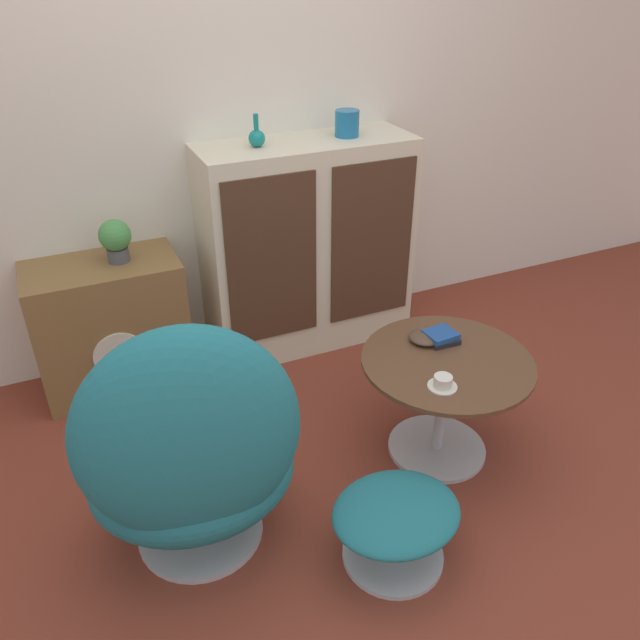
{
  "coord_description": "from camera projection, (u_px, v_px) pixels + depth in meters",
  "views": [
    {
      "loc": [
        -0.8,
        -1.39,
        1.84
      ],
      "look_at": [
        0.09,
        0.59,
        0.55
      ],
      "focal_mm": 35.0,
      "sensor_mm": 36.0,
      "label": 1
    }
  ],
  "objects": [
    {
      "name": "ground_plane",
      "position": [
        364.0,
        526.0,
        2.31
      ],
      "size": [
        12.0,
        12.0,
        0.0
      ],
      "primitive_type": "plane",
      "color": "brown"
    },
    {
      "name": "wall_back",
      "position": [
        219.0,
        87.0,
        2.84
      ],
      "size": [
        6.4,
        0.06,
        2.6
      ],
      "color": "silver",
      "rests_on": "ground_plane"
    },
    {
      "name": "sideboard",
      "position": [
        308.0,
        247.0,
        3.17
      ],
      "size": [
        1.05,
        0.39,
        1.07
      ],
      "color": "beige",
      "rests_on": "ground_plane"
    },
    {
      "name": "tv_console",
      "position": [
        111.0,
        326.0,
        2.93
      ],
      "size": [
        0.68,
        0.39,
        0.63
      ],
      "color": "brown",
      "rests_on": "ground_plane"
    },
    {
      "name": "egg_chair",
      "position": [
        191.0,
        455.0,
        2.01
      ],
      "size": [
        0.78,
        0.73,
        0.95
      ],
      "color": "#B7B7BC",
      "rests_on": "ground_plane"
    },
    {
      "name": "ottoman",
      "position": [
        396.0,
        519.0,
        2.1
      ],
      "size": [
        0.45,
        0.38,
        0.26
      ],
      "color": "#B7B7BC",
      "rests_on": "ground_plane"
    },
    {
      "name": "coffee_table",
      "position": [
        444.0,
        389.0,
        2.5
      ],
      "size": [
        0.68,
        0.68,
        0.47
      ],
      "color": "#B7B7BC",
      "rests_on": "ground_plane"
    },
    {
      "name": "vase_leftmost",
      "position": [
        257.0,
        137.0,
        2.79
      ],
      "size": [
        0.08,
        0.08,
        0.15
      ],
      "color": "#147A75",
      "rests_on": "sideboard"
    },
    {
      "name": "vase_inner_left",
      "position": [
        347.0,
        123.0,
        2.94
      ],
      "size": [
        0.12,
        0.12,
        0.12
      ],
      "color": "#196699",
      "rests_on": "sideboard"
    },
    {
      "name": "potted_plant",
      "position": [
        115.0,
        239.0,
        2.75
      ],
      "size": [
        0.14,
        0.14,
        0.2
      ],
      "color": "#4C4C51",
      "rests_on": "tv_console"
    },
    {
      "name": "teacup",
      "position": [
        443.0,
        383.0,
        2.27
      ],
      "size": [
        0.11,
        0.11,
        0.05
      ],
      "color": "silver",
      "rests_on": "coffee_table"
    },
    {
      "name": "book_stack",
      "position": [
        441.0,
        337.0,
        2.53
      ],
      "size": [
        0.13,
        0.12,
        0.04
      ],
      "color": "black",
      "rests_on": "coffee_table"
    },
    {
      "name": "bowl",
      "position": [
        425.0,
        337.0,
        2.54
      ],
      "size": [
        0.13,
        0.13,
        0.04
      ],
      "color": "#4C3828",
      "rests_on": "coffee_table"
    }
  ]
}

